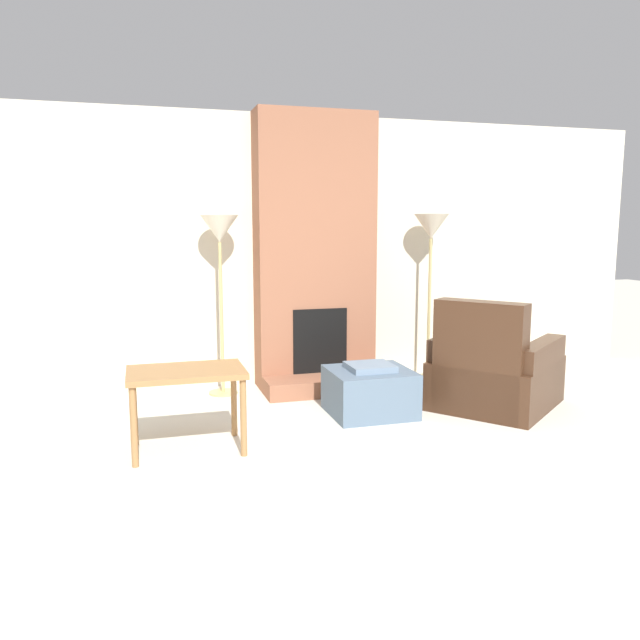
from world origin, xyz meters
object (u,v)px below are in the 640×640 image
Objects in this scene: floor_lamp_right at (431,236)px; side_table at (186,381)px; ottoman at (370,391)px; floor_lamp_left at (220,240)px; armchair at (493,375)px.

side_table is at bearing -150.67° from floor_lamp_right.
ottoman is 0.40× the size of floor_lamp_right.
floor_lamp_left is 2.08m from floor_lamp_right.
floor_lamp_left is at bearing 137.96° from ottoman.
floor_lamp_right reaches higher than floor_lamp_left.
side_table is 0.48× the size of floor_lamp_left.
armchair is 1.60m from floor_lamp_right.
armchair is 0.82× the size of floor_lamp_right.
ottoman is 1.60m from side_table.
floor_lamp_right reaches higher than armchair.
armchair is at bearing -6.30° from ottoman.
floor_lamp_left is (-1.08, 0.98, 1.23)m from ottoman.
ottoman is 0.40× the size of floor_lamp_left.
armchair is at bearing 6.96° from side_table.
floor_lamp_left reaches higher than side_table.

